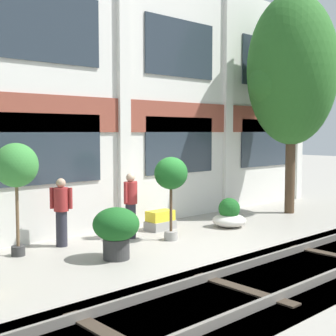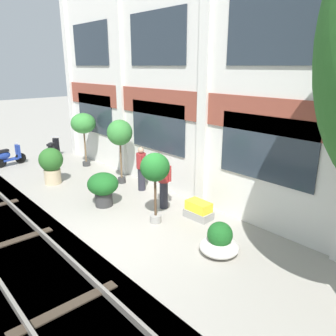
{
  "view_description": "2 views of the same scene",
  "coord_description": "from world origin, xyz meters",
  "px_view_note": "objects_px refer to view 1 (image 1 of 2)",
  "views": [
    {
      "loc": [
        -7.72,
        -7.45,
        2.67
      ],
      "look_at": [
        1.04,
        2.09,
        1.65
      ],
      "focal_mm": 50.0,
      "sensor_mm": 36.0,
      "label": 1
    },
    {
      "loc": [
        6.58,
        -4.57,
        4.3
      ],
      "look_at": [
        -0.81,
        2.05,
        1.19
      ],
      "focal_mm": 35.0,
      "sensor_mm": 36.0,
      "label": 2
    }
  ],
  "objects_px": {
    "potted_plant_tall_urn": "(171,176)",
    "resident_by_doorway": "(131,203)",
    "potted_plant_low_pan": "(16,167)",
    "potted_plant_square_trough": "(160,221)",
    "potted_plant_wide_bowl": "(229,216)",
    "resident_watching_tracks": "(61,210)",
    "broadleaf_tree": "(292,73)",
    "potted_plant_fluted_column": "(116,228)"
  },
  "relations": [
    {
      "from": "potted_plant_tall_urn",
      "to": "potted_plant_wide_bowl",
      "type": "distance_m",
      "value": 2.62
    },
    {
      "from": "potted_plant_fluted_column",
      "to": "resident_by_doorway",
      "type": "distance_m",
      "value": 1.94
    },
    {
      "from": "potted_plant_square_trough",
      "to": "resident_by_doorway",
      "type": "xyz_separation_m",
      "value": [
        -1.23,
        -0.28,
        0.63
      ]
    },
    {
      "from": "broadleaf_tree",
      "to": "potted_plant_low_pan",
      "type": "relative_size",
      "value": 2.91
    },
    {
      "from": "potted_plant_low_pan",
      "to": "potted_plant_wide_bowl",
      "type": "height_order",
      "value": "potted_plant_low_pan"
    },
    {
      "from": "potted_plant_tall_urn",
      "to": "potted_plant_fluted_column",
      "type": "relative_size",
      "value": 1.88
    },
    {
      "from": "potted_plant_low_pan",
      "to": "potted_plant_tall_urn",
      "type": "height_order",
      "value": "potted_plant_low_pan"
    },
    {
      "from": "potted_plant_wide_bowl",
      "to": "broadleaf_tree",
      "type": "bearing_deg",
      "value": 2.35
    },
    {
      "from": "potted_plant_fluted_column",
      "to": "potted_plant_square_trough",
      "type": "xyz_separation_m",
      "value": [
        2.65,
        1.59,
        -0.41
      ]
    },
    {
      "from": "potted_plant_low_pan",
      "to": "resident_watching_tracks",
      "type": "xyz_separation_m",
      "value": [
        1.12,
        0.11,
        -1.06
      ]
    },
    {
      "from": "resident_watching_tracks",
      "to": "broadleaf_tree",
      "type": "bearing_deg",
      "value": 126.41
    },
    {
      "from": "potted_plant_fluted_column",
      "to": "potted_plant_wide_bowl",
      "type": "distance_m",
      "value": 4.35
    },
    {
      "from": "potted_plant_tall_urn",
      "to": "resident_by_doorway",
      "type": "bearing_deg",
      "value": 125.42
    },
    {
      "from": "potted_plant_low_pan",
      "to": "resident_by_doorway",
      "type": "relative_size",
      "value": 1.48
    },
    {
      "from": "broadleaf_tree",
      "to": "potted_plant_fluted_column",
      "type": "bearing_deg",
      "value": -174.83
    },
    {
      "from": "resident_by_doorway",
      "to": "potted_plant_low_pan",
      "type": "bearing_deg",
      "value": -115.0
    },
    {
      "from": "potted_plant_wide_bowl",
      "to": "potted_plant_square_trough",
      "type": "bearing_deg",
      "value": 147.7
    },
    {
      "from": "potted_plant_wide_bowl",
      "to": "potted_plant_tall_urn",
      "type": "bearing_deg",
      "value": -178.35
    },
    {
      "from": "potted_plant_square_trough",
      "to": "resident_by_doorway",
      "type": "bearing_deg",
      "value": -167.42
    },
    {
      "from": "potted_plant_low_pan",
      "to": "resident_watching_tracks",
      "type": "bearing_deg",
      "value": 5.5
    },
    {
      "from": "broadleaf_tree",
      "to": "potted_plant_fluted_column",
      "type": "height_order",
      "value": "broadleaf_tree"
    },
    {
      "from": "potted_plant_wide_bowl",
      "to": "resident_by_doorway",
      "type": "xyz_separation_m",
      "value": [
        -2.89,
        0.77,
        0.56
      ]
    },
    {
      "from": "resident_by_doorway",
      "to": "resident_watching_tracks",
      "type": "bearing_deg",
      "value": -122.62
    },
    {
      "from": "potted_plant_low_pan",
      "to": "resident_by_doorway",
      "type": "height_order",
      "value": "potted_plant_low_pan"
    },
    {
      "from": "potted_plant_fluted_column",
      "to": "potted_plant_low_pan",
      "type": "bearing_deg",
      "value": 130.62
    },
    {
      "from": "resident_by_doorway",
      "to": "resident_watching_tracks",
      "type": "distance_m",
      "value": 1.75
    },
    {
      "from": "potted_plant_low_pan",
      "to": "resident_by_doorway",
      "type": "xyz_separation_m",
      "value": [
        2.82,
        -0.32,
        -1.03
      ]
    },
    {
      "from": "potted_plant_square_trough",
      "to": "potted_plant_fluted_column",
      "type": "bearing_deg",
      "value": -148.97
    },
    {
      "from": "potted_plant_tall_urn",
      "to": "resident_by_doorway",
      "type": "height_order",
      "value": "potted_plant_tall_urn"
    },
    {
      "from": "broadleaf_tree",
      "to": "potted_plant_square_trough",
      "type": "relative_size",
      "value": 8.39
    },
    {
      "from": "potted_plant_low_pan",
      "to": "potted_plant_square_trough",
      "type": "height_order",
      "value": "potted_plant_low_pan"
    },
    {
      "from": "potted_plant_fluted_column",
      "to": "potted_plant_wide_bowl",
      "type": "bearing_deg",
      "value": 7.26
    },
    {
      "from": "broadleaf_tree",
      "to": "resident_watching_tracks",
      "type": "relative_size",
      "value": 4.44
    },
    {
      "from": "potted_plant_wide_bowl",
      "to": "resident_watching_tracks",
      "type": "xyz_separation_m",
      "value": [
        -4.59,
        1.2,
        0.54
      ]
    },
    {
      "from": "broadleaf_tree",
      "to": "potted_plant_fluted_column",
      "type": "relative_size",
      "value": 6.48
    },
    {
      "from": "potted_plant_fluted_column",
      "to": "resident_watching_tracks",
      "type": "bearing_deg",
      "value": 99.36
    },
    {
      "from": "potted_plant_tall_urn",
      "to": "potted_plant_wide_bowl",
      "type": "height_order",
      "value": "potted_plant_tall_urn"
    },
    {
      "from": "broadleaf_tree",
      "to": "potted_plant_wide_bowl",
      "type": "bearing_deg",
      "value": -177.65
    },
    {
      "from": "potted_plant_tall_urn",
      "to": "potted_plant_square_trough",
      "type": "relative_size",
      "value": 2.43
    },
    {
      "from": "resident_by_doorway",
      "to": "resident_watching_tracks",
      "type": "height_order",
      "value": "resident_by_doorway"
    },
    {
      "from": "potted_plant_tall_urn",
      "to": "potted_plant_square_trough",
      "type": "bearing_deg",
      "value": 60.02
    },
    {
      "from": "potted_plant_low_pan",
      "to": "resident_watching_tracks",
      "type": "distance_m",
      "value": 1.54
    }
  ]
}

